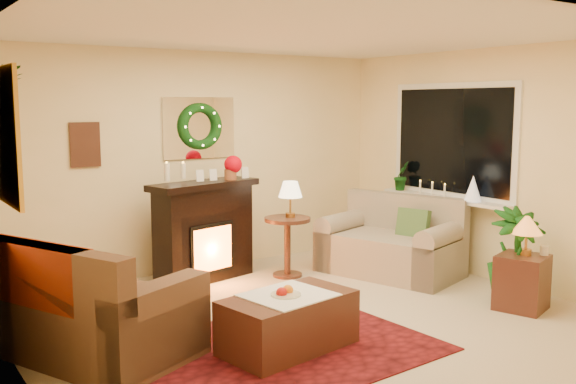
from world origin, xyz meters
TOP-DOWN VIEW (x-y plane):
  - floor at (0.00, 0.00)m, footprint 5.00×5.00m
  - ceiling at (0.00, 0.00)m, footprint 5.00×5.00m
  - wall_back at (0.00, 2.25)m, footprint 5.00×5.00m
  - wall_front at (0.00, -2.25)m, footprint 5.00×5.00m
  - wall_left at (-2.50, 0.00)m, footprint 4.50×4.50m
  - wall_right at (2.50, 0.00)m, footprint 4.50×4.50m
  - area_rug at (-0.67, -0.49)m, footprint 2.53×1.96m
  - sofa at (-2.04, 0.57)m, footprint 1.80×2.42m
  - red_throw at (-2.09, 0.72)m, footprint 0.82×1.34m
  - fireplace at (-0.21, 1.74)m, footprint 1.20×0.61m
  - poinsettia at (0.16, 1.71)m, footprint 0.20×0.20m
  - mantel_candle_a at (-0.65, 1.70)m, footprint 0.06×0.06m
  - mantel_candle_b at (-0.45, 1.73)m, footprint 0.06×0.06m
  - mantel_mirror at (0.00, 2.23)m, footprint 0.92×0.02m
  - wreath at (0.00, 2.19)m, footprint 0.55×0.11m
  - wall_art at (-1.35, 2.23)m, footprint 0.32×0.03m
  - gold_mirror at (-2.48, 0.30)m, footprint 0.03×0.84m
  - hanging_plant at (-2.34, 1.05)m, footprint 0.33×0.28m
  - loveseat at (1.71, 0.75)m, footprint 1.33×1.76m
  - window_frame at (2.48, 0.55)m, footprint 0.03×1.86m
  - window_glass at (2.47, 0.55)m, footprint 0.02×1.70m
  - window_sill at (2.38, 0.55)m, footprint 0.22×1.86m
  - mini_tree at (2.34, 0.10)m, footprint 0.19×0.19m
  - sill_plant at (2.35, 1.26)m, footprint 0.26×0.21m
  - side_table_round at (0.66, 1.34)m, footprint 0.67×0.67m
  - lamp_cream at (0.70, 1.34)m, footprint 0.27×0.27m
  - end_table_square at (1.88, -0.93)m, footprint 0.55×0.55m
  - lamp_tiffany at (1.90, -0.93)m, footprint 0.30×0.30m
  - coffee_table at (-0.59, -0.53)m, footprint 1.16×0.76m
  - fruit_bowl at (-0.62, -0.54)m, footprint 0.24×0.24m
  - floor_palm at (1.92, -0.81)m, footprint 2.04×2.04m

SIDE VIEW (x-z plane):
  - floor at x=0.00m, z-range 0.00..0.00m
  - area_rug at x=-0.67m, z-range 0.00..0.01m
  - coffee_table at x=-0.59m, z-range -0.02..0.44m
  - end_table_square at x=1.88m, z-range 0.00..0.54m
  - side_table_round at x=0.66m, z-range -0.02..0.67m
  - loveseat at x=1.71m, z-range -0.03..0.87m
  - sofa at x=-2.04m, z-range -0.05..0.91m
  - floor_palm at x=1.92m, z-range -1.01..1.91m
  - fruit_bowl at x=-0.62m, z-range 0.42..0.48m
  - red_throw at x=-2.09m, z-range 0.44..0.47m
  - fireplace at x=-0.21m, z-range 0.02..1.08m
  - lamp_tiffany at x=1.90m, z-range 0.53..0.96m
  - window_sill at x=2.38m, z-range 0.85..0.89m
  - lamp_cream at x=0.70m, z-range 0.67..1.09m
  - mini_tree at x=2.34m, z-range 0.90..1.18m
  - sill_plant at x=2.35m, z-range 0.84..1.33m
  - mantel_candle_a at x=-0.65m, z-range 1.17..1.35m
  - mantel_candle_b at x=-0.45m, z-range 1.18..1.34m
  - wall_back at x=0.00m, z-range 1.30..1.30m
  - wall_front at x=0.00m, z-range 1.30..1.30m
  - wall_left at x=-2.50m, z-range 1.30..1.30m
  - wall_right at x=2.50m, z-range 1.30..1.30m
  - poinsettia at x=0.16m, z-range 1.20..1.40m
  - wall_art at x=-1.35m, z-range 1.31..1.79m
  - window_frame at x=2.48m, z-range 0.87..2.23m
  - window_glass at x=2.47m, z-range 0.94..2.16m
  - mantel_mirror at x=0.00m, z-range 1.34..2.06m
  - wreath at x=0.00m, z-range 1.44..2.00m
  - gold_mirror at x=-2.48m, z-range 1.25..2.25m
  - hanging_plant at x=-2.34m, z-range 1.79..2.15m
  - ceiling at x=0.00m, z-range 2.60..2.60m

